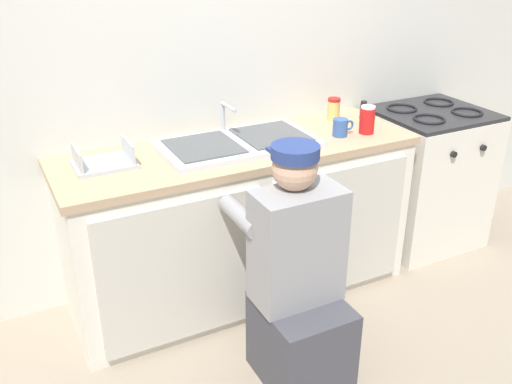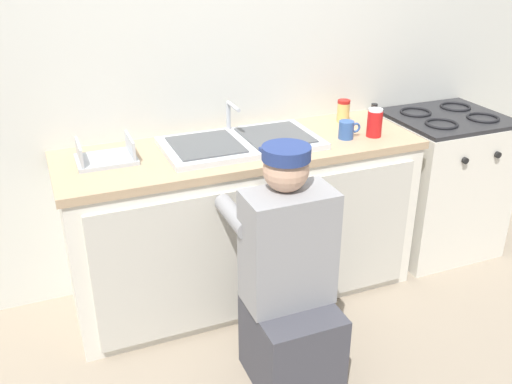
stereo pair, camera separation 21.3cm
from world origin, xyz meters
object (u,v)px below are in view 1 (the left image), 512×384
object	(u,v)px
sink_double_basin	(238,143)
stove_range	(425,177)
plumber_person	(298,288)
spice_bottle_red	(363,117)
condiment_jar	(334,109)
spice_bottle_pepper	(363,110)
dish_rack_tray	(104,161)
soda_cup_red	(367,120)
coffee_mug	(341,127)

from	to	relation	value
sink_double_basin	stove_range	size ratio (longest dim) A/B	0.90
stove_range	plumber_person	world-z (taller)	plumber_person
spice_bottle_red	condiment_jar	bearing A→B (deg)	119.22
spice_bottle_red	condiment_jar	xyz separation A→B (m)	(-0.09, 0.16, 0.01)
spice_bottle_pepper	dish_rack_tray	distance (m)	1.52
spice_bottle_red	dish_rack_tray	size ratio (longest dim) A/B	0.37
dish_rack_tray	soda_cup_red	bearing A→B (deg)	-7.30
spice_bottle_red	spice_bottle_pepper	distance (m)	0.12
condiment_jar	coffee_mug	xyz separation A→B (m)	(-0.13, -0.25, -0.02)
stove_range	coffee_mug	world-z (taller)	coffee_mug
stove_range	plumber_person	distance (m)	1.55
plumber_person	dish_rack_tray	xyz separation A→B (m)	(-0.62, 0.76, 0.44)
plumber_person	coffee_mug	xyz separation A→B (m)	(0.61, 0.61, 0.46)
soda_cup_red	plumber_person	bearing A→B (deg)	-142.57
stove_range	spice_bottle_pepper	xyz separation A→B (m)	(-0.47, 0.09, 0.48)
stove_range	condiment_jar	xyz separation A→B (m)	(-0.63, 0.15, 0.50)
sink_double_basin	dish_rack_tray	size ratio (longest dim) A/B	2.86
coffee_mug	dish_rack_tray	bearing A→B (deg)	173.02
stove_range	plumber_person	bearing A→B (deg)	-152.46
sink_double_basin	condiment_jar	world-z (taller)	sink_double_basin
plumber_person	coffee_mug	world-z (taller)	plumber_person
spice_bottle_pepper	condiment_jar	world-z (taller)	condiment_jar
condiment_jar	soda_cup_red	distance (m)	0.28
stove_range	condiment_jar	distance (m)	0.82
sink_double_basin	condiment_jar	bearing A→B (deg)	12.40
stove_range	condiment_jar	size ratio (longest dim) A/B	6.95
plumber_person	soda_cup_red	distance (m)	1.08
stove_range	coffee_mug	xyz separation A→B (m)	(-0.76, -0.10, 0.48)
stove_range	soda_cup_red	world-z (taller)	soda_cup_red
stove_range	coffee_mug	size ratio (longest dim) A/B	7.06
coffee_mug	soda_cup_red	bearing A→B (deg)	-9.94
stove_range	spice_bottle_pepper	distance (m)	0.68
condiment_jar	dish_rack_tray	distance (m)	1.36
sink_double_basin	spice_bottle_pepper	distance (m)	0.85
sink_double_basin	dish_rack_tray	bearing A→B (deg)	176.05
coffee_mug	plumber_person	bearing A→B (deg)	-135.03
condiment_jar	dish_rack_tray	xyz separation A→B (m)	(-1.36, -0.10, -0.04)
dish_rack_tray	soda_cup_red	size ratio (longest dim) A/B	1.84
stove_range	condiment_jar	world-z (taller)	condiment_jar
condiment_jar	soda_cup_red	world-z (taller)	soda_cup_red
coffee_mug	condiment_jar	bearing A→B (deg)	63.66
spice_bottle_pepper	sink_double_basin	bearing A→B (deg)	-174.19
spice_bottle_pepper	soda_cup_red	bearing A→B (deg)	-122.38
soda_cup_red	sink_double_basin	bearing A→B (deg)	169.56
spice_bottle_pepper	coffee_mug	bearing A→B (deg)	-146.70
sink_double_basin	spice_bottle_pepper	size ratio (longest dim) A/B	7.62
coffee_mug	dish_rack_tray	distance (m)	1.24
soda_cup_red	dish_rack_tray	bearing A→B (deg)	172.70
sink_double_basin	plumber_person	world-z (taller)	plumber_person
spice_bottle_red	soda_cup_red	world-z (taller)	soda_cup_red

